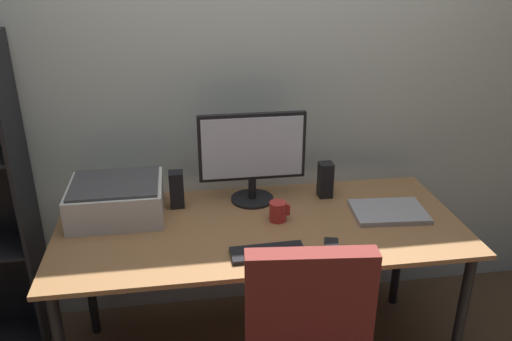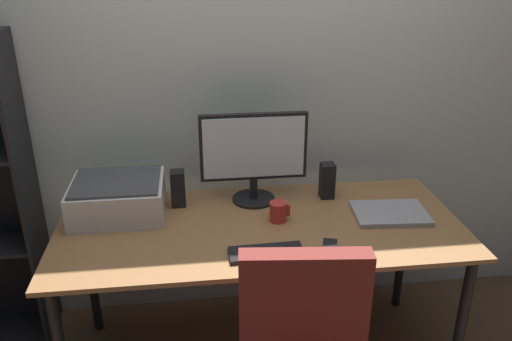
{
  "view_description": "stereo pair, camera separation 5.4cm",
  "coord_description": "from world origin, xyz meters",
  "px_view_note": "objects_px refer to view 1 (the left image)",
  "views": [
    {
      "loc": [
        -0.31,
        -1.93,
        1.84
      ],
      "look_at": [
        -0.02,
        0.01,
        0.99
      ],
      "focal_mm": 36.47,
      "sensor_mm": 36.0,
      "label": 1
    },
    {
      "loc": [
        -0.26,
        -1.94,
        1.84
      ],
      "look_at": [
        -0.02,
        0.01,
        0.99
      ],
      "focal_mm": 36.47,
      "sensor_mm": 36.0,
      "label": 2
    }
  ],
  "objects_px": {
    "keyboard": "(268,253)",
    "monitor": "(252,152)",
    "desk": "(260,240)",
    "speaker_right": "(325,180)",
    "mouse": "(331,247)",
    "speaker_left": "(177,189)",
    "printer": "(117,199)",
    "coffee_mug": "(278,211)",
    "laptop": "(389,212)"
  },
  "relations": [
    {
      "from": "desk",
      "to": "speaker_left",
      "type": "relative_size",
      "value": 10.2
    },
    {
      "from": "desk",
      "to": "speaker_left",
      "type": "xyz_separation_m",
      "value": [
        -0.35,
        0.23,
        0.16
      ]
    },
    {
      "from": "speaker_right",
      "to": "printer",
      "type": "height_order",
      "value": "speaker_right"
    },
    {
      "from": "desk",
      "to": "printer",
      "type": "relative_size",
      "value": 4.34
    },
    {
      "from": "monitor",
      "to": "laptop",
      "type": "xyz_separation_m",
      "value": [
        0.58,
        -0.23,
        -0.23
      ]
    },
    {
      "from": "mouse",
      "to": "speaker_left",
      "type": "xyz_separation_m",
      "value": [
        -0.59,
        0.48,
        0.07
      ]
    },
    {
      "from": "keyboard",
      "to": "mouse",
      "type": "relative_size",
      "value": 3.02
    },
    {
      "from": "coffee_mug",
      "to": "speaker_left",
      "type": "distance_m",
      "value": 0.48
    },
    {
      "from": "mouse",
      "to": "speaker_right",
      "type": "xyz_separation_m",
      "value": [
        0.11,
        0.48,
        0.07
      ]
    },
    {
      "from": "mouse",
      "to": "printer",
      "type": "xyz_separation_m",
      "value": [
        -0.85,
        0.43,
        0.06
      ]
    },
    {
      "from": "desk",
      "to": "coffee_mug",
      "type": "xyz_separation_m",
      "value": [
        0.08,
        0.03,
        0.12
      ]
    },
    {
      "from": "desk",
      "to": "speaker_left",
      "type": "distance_m",
      "value": 0.45
    },
    {
      "from": "desk",
      "to": "speaker_right",
      "type": "height_order",
      "value": "speaker_right"
    },
    {
      "from": "monitor",
      "to": "printer",
      "type": "distance_m",
      "value": 0.63
    },
    {
      "from": "keyboard",
      "to": "coffee_mug",
      "type": "bearing_deg",
      "value": 69.24
    },
    {
      "from": "desk",
      "to": "laptop",
      "type": "height_order",
      "value": "laptop"
    },
    {
      "from": "mouse",
      "to": "coffee_mug",
      "type": "height_order",
      "value": "coffee_mug"
    },
    {
      "from": "mouse",
      "to": "coffee_mug",
      "type": "bearing_deg",
      "value": 137.37
    },
    {
      "from": "keyboard",
      "to": "mouse",
      "type": "bearing_deg",
      "value": -3.96
    },
    {
      "from": "speaker_right",
      "to": "printer",
      "type": "distance_m",
      "value": 0.96
    },
    {
      "from": "desk",
      "to": "mouse",
      "type": "height_order",
      "value": "mouse"
    },
    {
      "from": "desk",
      "to": "keyboard",
      "type": "relative_size",
      "value": 5.98
    },
    {
      "from": "keyboard",
      "to": "mouse",
      "type": "xyz_separation_m",
      "value": [
        0.25,
        -0.01,
        0.01
      ]
    },
    {
      "from": "monitor",
      "to": "laptop",
      "type": "height_order",
      "value": "monitor"
    },
    {
      "from": "monitor",
      "to": "printer",
      "type": "bearing_deg",
      "value": -174.58
    },
    {
      "from": "mouse",
      "to": "desk",
      "type": "bearing_deg",
      "value": 151.42
    },
    {
      "from": "desk",
      "to": "monitor",
      "type": "relative_size",
      "value": 3.56
    },
    {
      "from": "monitor",
      "to": "desk",
      "type": "bearing_deg",
      "value": -89.94
    },
    {
      "from": "mouse",
      "to": "laptop",
      "type": "distance_m",
      "value": 0.43
    },
    {
      "from": "keyboard",
      "to": "speaker_right",
      "type": "xyz_separation_m",
      "value": [
        0.36,
        0.47,
        0.08
      ]
    },
    {
      "from": "coffee_mug",
      "to": "speaker_right",
      "type": "bearing_deg",
      "value": 37.24
    },
    {
      "from": "laptop",
      "to": "speaker_left",
      "type": "xyz_separation_m",
      "value": [
        -0.93,
        0.22,
        0.07
      ]
    },
    {
      "from": "monitor",
      "to": "speaker_left",
      "type": "relative_size",
      "value": 2.87
    },
    {
      "from": "desk",
      "to": "monitor",
      "type": "bearing_deg",
      "value": 90.06
    },
    {
      "from": "keyboard",
      "to": "monitor",
      "type": "bearing_deg",
      "value": 87.07
    },
    {
      "from": "keyboard",
      "to": "speaker_left",
      "type": "distance_m",
      "value": 0.58
    },
    {
      "from": "desk",
      "to": "mouse",
      "type": "relative_size",
      "value": 18.06
    },
    {
      "from": "keyboard",
      "to": "desk",
      "type": "bearing_deg",
      "value": 86.05
    },
    {
      "from": "printer",
      "to": "mouse",
      "type": "bearing_deg",
      "value": -26.53
    },
    {
      "from": "monitor",
      "to": "speaker_right",
      "type": "bearing_deg",
      "value": -1.31
    },
    {
      "from": "mouse",
      "to": "speaker_left",
      "type": "bearing_deg",
      "value": 158.23
    },
    {
      "from": "speaker_left",
      "to": "speaker_right",
      "type": "xyz_separation_m",
      "value": [
        0.7,
        0.0,
        0.0
      ]
    },
    {
      "from": "monitor",
      "to": "speaker_right",
      "type": "xyz_separation_m",
      "value": [
        0.35,
        -0.01,
        -0.16
      ]
    },
    {
      "from": "mouse",
      "to": "coffee_mug",
      "type": "xyz_separation_m",
      "value": [
        -0.16,
        0.27,
        0.03
      ]
    },
    {
      "from": "mouse",
      "to": "coffee_mug",
      "type": "distance_m",
      "value": 0.32
    },
    {
      "from": "speaker_right",
      "to": "desk",
      "type": "bearing_deg",
      "value": -146.7
    },
    {
      "from": "mouse",
      "to": "speaker_left",
      "type": "relative_size",
      "value": 0.56
    },
    {
      "from": "monitor",
      "to": "speaker_left",
      "type": "xyz_separation_m",
      "value": [
        -0.35,
        -0.01,
        -0.16
      ]
    },
    {
      "from": "printer",
      "to": "coffee_mug",
      "type": "bearing_deg",
      "value": -12.4
    },
    {
      "from": "coffee_mug",
      "to": "printer",
      "type": "bearing_deg",
      "value": 167.6
    }
  ]
}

